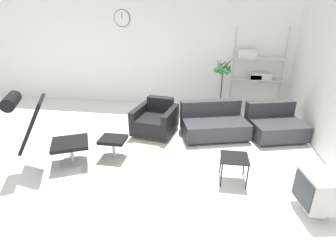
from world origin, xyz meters
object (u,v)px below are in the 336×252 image
crt_television (320,192)px  shelf_unit (255,68)px  lounge_chair (41,127)px  side_table (234,160)px  couch_second (275,125)px  potted_plant (221,91)px  armchair_red (156,121)px  ottoman (113,143)px  couch_low (213,124)px

crt_television → shelf_unit: size_ratio=0.27×
lounge_chair → side_table: size_ratio=3.12×
couch_second → potted_plant: bearing=-60.3°
lounge_chair → armchair_red: size_ratio=1.28×
crt_television → potted_plant: (-1.14, 3.31, 0.32)m
ottoman → potted_plant: (1.91, 2.37, 0.34)m
armchair_red → couch_second: size_ratio=0.81×
armchair_red → potted_plant: 1.88m
potted_plant → ottoman: bearing=-128.8°
side_table → shelf_unit: size_ratio=0.20×
couch_second → side_table: size_ratio=3.00×
lounge_chair → potted_plant: bearing=108.9°
ottoman → couch_second: 3.26m
ottoman → shelf_unit: bearing=46.1°
armchair_red → couch_low: armchair_red is taller
ottoman → armchair_red: (0.53, 1.15, -0.01)m
lounge_chair → side_table: 3.02m
lounge_chair → crt_television: lounge_chair is taller
couch_low → potted_plant: potted_plant is taller
lounge_chair → ottoman: size_ratio=2.87×
couch_second → side_table: bearing=45.3°
couch_low → side_table: 1.64m
lounge_chair → potted_plant: (2.87, 2.84, -0.11)m
side_table → potted_plant: bearing=92.5°
couch_low → couch_second: size_ratio=1.20×
armchair_red → couch_low: (1.21, 0.05, -0.02)m
couch_low → shelf_unit: bearing=-136.9°
armchair_red → shelf_unit: 2.87m
couch_low → couch_second: (1.24, 0.12, 0.00)m
ottoman → couch_second: (2.98, 1.32, -0.03)m
couch_low → shelf_unit: 2.08m
lounge_chair → shelf_unit: (3.67, 3.28, 0.40)m
lounge_chair → couch_low: lounge_chair is taller
side_table → crt_television: bearing=-27.6°
ottoman → potted_plant: potted_plant is taller
ottoman → side_table: bearing=-11.4°
ottoman → lounge_chair: bearing=-154.2°
couch_second → shelf_unit: (-0.27, 1.49, 0.88)m
potted_plant → crt_television: bearing=-71.0°
lounge_chair → potted_plant: potted_plant is taller
couch_low → crt_television: bearing=105.4°
couch_second → crt_television: couch_second is taller
couch_low → potted_plant: 1.24m
couch_second → shelf_unit: shelf_unit is taller
lounge_chair → shelf_unit: size_ratio=0.62×
crt_television → lounge_chair: bearing=72.7°
side_table → shelf_unit: 3.38m
lounge_chair → ottoman: 1.17m
lounge_chair → shelf_unit: bearing=106.0°
side_table → shelf_unit: shelf_unit is taller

